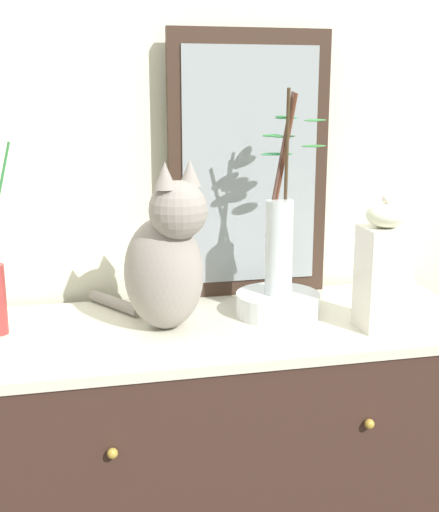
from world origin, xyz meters
TOP-DOWN VIEW (x-y plane):
  - wall_back at (0.00, 0.34)m, footprint 4.40×0.08m
  - sideboard at (0.00, -0.00)m, footprint 1.36×0.55m
  - mirror_leaning at (0.14, 0.24)m, footprint 0.46×0.03m
  - cat_sitting at (-0.14, -0.00)m, footprint 0.32×0.41m
  - bowl_porcelain at (0.17, 0.04)m, footprint 0.22×0.22m
  - vase_glass_clear at (0.17, 0.04)m, footprint 0.17×0.15m
  - jar_lidded_porcelain at (0.39, -0.12)m, footprint 0.11×0.11m

SIDE VIEW (x-z plane):
  - sideboard at x=0.00m, z-range 0.00..0.82m
  - bowl_porcelain at x=0.17m, z-range 0.82..0.87m
  - jar_lidded_porcelain at x=0.39m, z-range 0.80..1.14m
  - cat_sitting at x=-0.14m, z-range 0.78..1.21m
  - vase_glass_clear at x=0.17m, z-range 0.77..1.30m
  - mirror_leaning at x=0.14m, z-range 0.82..1.57m
  - wall_back at x=0.00m, z-range 0.00..2.60m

